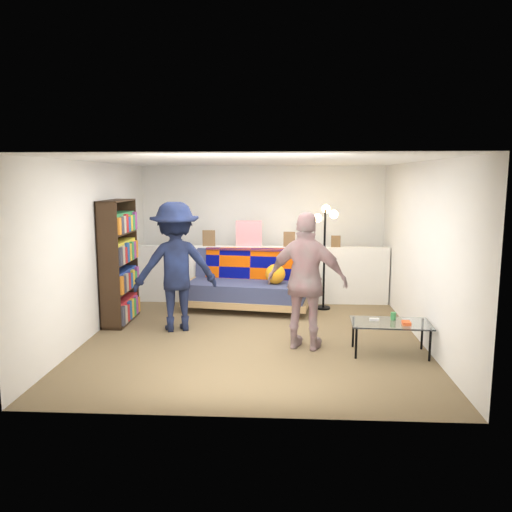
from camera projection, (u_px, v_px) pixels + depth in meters
The scene contains 10 objects.
ground at pixel (254, 334), 7.06m from camera, with size 5.00×5.00×0.00m, color brown.
room_shell at pixel (256, 213), 7.26m from camera, with size 4.60×5.05×2.45m.
half_wall_ledge at pixel (260, 275), 8.76m from camera, with size 4.45×0.15×1.00m, color silver.
ledge_decor at pixel (247, 236), 8.64m from camera, with size 2.97×0.02×0.45m.
futon_sofa at pixel (249, 285), 8.34m from camera, with size 2.16×1.25×0.88m.
bookshelf at pixel (119, 266), 7.52m from camera, with size 0.31×0.93×1.86m.
coffee_table at pixel (391, 324), 6.19m from camera, with size 0.99×0.58×0.50m.
floor_lamp at pixel (325, 236), 8.24m from camera, with size 0.39×0.31×1.74m.
person_left at pixel (176, 267), 7.13m from camera, with size 1.19×0.69×1.85m, color black.
person_right at pixel (307, 281), 6.32m from camera, with size 1.03×0.43×1.76m, color tan.
Camera 1 is at (0.39, -6.79, 2.18)m, focal length 35.00 mm.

